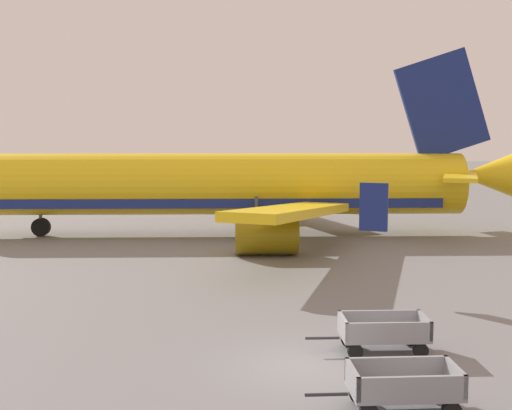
% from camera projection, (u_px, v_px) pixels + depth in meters
% --- Properties ---
extents(ground_plane, '(220.00, 220.00, 0.00)m').
position_uv_depth(ground_plane, '(308.00, 366.00, 18.83)').
color(ground_plane, slate).
extents(airplane, '(37.67, 30.30, 11.34)m').
position_uv_depth(airplane, '(231.00, 186.00, 41.51)').
color(airplane, yellow).
rests_on(airplane, ground).
extents(baggage_cart_nearest, '(3.59, 1.58, 1.07)m').
position_uv_depth(baggage_cart_nearest, '(403.00, 386.00, 15.78)').
color(baggage_cart_nearest, gray).
rests_on(baggage_cart_nearest, ground).
extents(baggage_cart_second_in_row, '(3.60, 1.63, 1.07)m').
position_uv_depth(baggage_cart_second_in_row, '(383.00, 332.00, 19.96)').
color(baggage_cart_second_in_row, gray).
rests_on(baggage_cart_second_in_row, ground).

